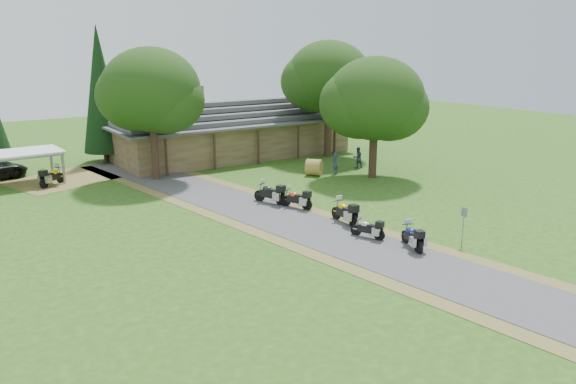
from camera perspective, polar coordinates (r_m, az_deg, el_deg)
ground at (r=27.93m, az=7.13°, el=-5.43°), size 120.00×120.00×0.00m
driveway at (r=30.59m, az=1.51°, el=-3.50°), size 51.95×51.95×0.00m
lodge at (r=50.03m, az=-5.72°, el=6.48°), size 21.40×9.40×4.90m
carport at (r=43.69m, az=-25.48°, el=2.21°), size 5.60×3.89×2.34m
motorcycle_row_a at (r=27.82m, az=12.51°, el=-4.34°), size 1.25×1.99×1.30m
motorcycle_row_b at (r=28.86m, az=8.10°, el=-3.59°), size 1.14×1.75×1.14m
motorcycle_row_c at (r=31.05m, az=5.79°, el=-1.92°), size 0.84×2.14×1.43m
motorcycle_row_d at (r=33.72m, az=0.83°, el=-0.59°), size 1.35×2.02×1.32m
motorcycle_row_e at (r=34.73m, az=-1.84°, el=-0.03°), size 1.40×2.22×1.45m
motorcycle_carport_a at (r=42.51m, az=-22.84°, el=1.55°), size 2.09×1.82×1.44m
person_a at (r=42.86m, az=4.81°, el=3.14°), size 0.68×0.59×1.98m
person_b at (r=45.20m, az=7.09°, el=3.68°), size 0.64×0.52×1.98m
hay_bale at (r=42.36m, az=2.67°, el=2.52°), size 1.67×1.66×1.24m
sign_post at (r=28.77m, az=17.36°, el=-3.35°), size 0.35×0.06×1.95m
oak_lodge_left at (r=41.40m, az=-13.65°, el=8.34°), size 7.00×7.00×10.51m
oak_lodge_right at (r=49.14m, az=4.13°, el=10.07°), size 7.20×7.20×11.20m
oak_driveway at (r=41.49m, az=8.78°, el=7.82°), size 7.08×7.08×9.40m
cedar_near at (r=49.06m, az=-18.46°, el=9.39°), size 3.42×3.42×11.26m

